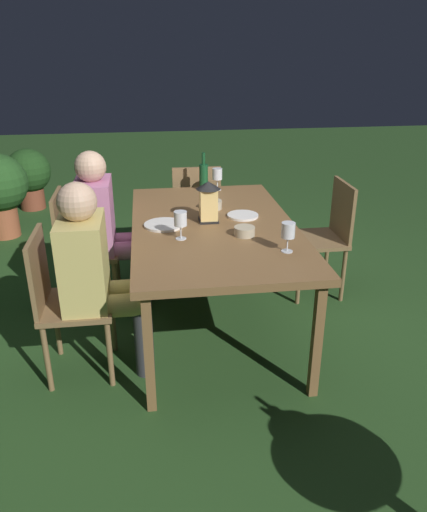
{
  "coord_description": "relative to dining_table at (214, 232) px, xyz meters",
  "views": [
    {
      "loc": [
        -2.97,
        0.41,
        1.82
      ],
      "look_at": [
        0.0,
        0.0,
        0.52
      ],
      "focal_mm": 35.03,
      "sensor_mm": 36.0,
      "label": 1
    }
  ],
  "objects": [
    {
      "name": "ground_plane",
      "position": [
        0.0,
        0.0,
        -0.69
      ],
      "size": [
        16.0,
        16.0,
        0.0
      ],
      "primitive_type": "plane",
      "color": "#26471E"
    },
    {
      "name": "potted_plant_corner",
      "position": [
        2.87,
        1.74,
        -0.28
      ],
      "size": [
        0.5,
        0.5,
        0.7
      ],
      "color": "brown",
      "rests_on": "ground"
    },
    {
      "name": "person_in_pink",
      "position": [
        0.4,
        0.71,
        -0.05
      ],
      "size": [
        0.38,
        0.47,
        1.15
      ],
      "color": "#C675A3",
      "rests_on": "ground"
    },
    {
      "name": "wine_glass_c",
      "position": [
        0.78,
        -0.14,
        0.17
      ],
      "size": [
        0.08,
        0.08,
        0.17
      ],
      "color": "silver",
      "rests_on": "dining_table"
    },
    {
      "name": "person_in_mustard",
      "position": [
        -0.4,
        0.71,
        -0.05
      ],
      "size": [
        0.38,
        0.47,
        1.15
      ],
      "color": "tan",
      "rests_on": "ground"
    },
    {
      "name": "bowl_bread",
      "position": [
        0.31,
        -0.04,
        0.08
      ],
      "size": [
        0.13,
        0.13,
        0.06
      ],
      "color": "#BCAD8E",
      "rests_on": "dining_table"
    },
    {
      "name": "green_bottle_on_table",
      "position": [
        0.79,
        -0.03,
        0.16
      ],
      "size": [
        0.07,
        0.07,
        0.29
      ],
      "color": "#144723",
      "rests_on": "dining_table"
    },
    {
      "name": "plate_a",
      "position": [
        0.12,
        -0.21,
        0.06
      ],
      "size": [
        0.21,
        0.21,
        0.01
      ],
      "primitive_type": "cylinder",
      "color": "white",
      "rests_on": "dining_table"
    },
    {
      "name": "lantern_centerpiece",
      "position": [
        0.06,
        0.03,
        0.2
      ],
      "size": [
        0.15,
        0.15,
        0.27
      ],
      "color": "black",
      "rests_on": "dining_table"
    },
    {
      "name": "chair_side_right_b",
      "position": [
        0.4,
        0.91,
        -0.2
      ],
      "size": [
        0.42,
        0.4,
        0.87
      ],
      "color": "brown",
      "rests_on": "ground"
    },
    {
      "name": "wine_glass_a",
      "position": [
        -0.5,
        -0.34,
        0.17
      ],
      "size": [
        0.08,
        0.08,
        0.17
      ],
      "color": "silver",
      "rests_on": "dining_table"
    },
    {
      "name": "chair_head_far",
      "position": [
        1.13,
        0.0,
        -0.2
      ],
      "size": [
        0.4,
        0.42,
        0.87
      ],
      "color": "brown",
      "rests_on": "ground"
    },
    {
      "name": "chair_side_left_b",
      "position": [
        0.4,
        -0.91,
        -0.2
      ],
      "size": [
        0.42,
        0.4,
        0.87
      ],
      "color": "brown",
      "rests_on": "ground"
    },
    {
      "name": "dining_table",
      "position": [
        0.0,
        0.0,
        0.0
      ],
      "size": [
        1.76,
        1.03,
        0.74
      ],
      "color": "brown",
      "rests_on": "ground"
    },
    {
      "name": "wine_glass_b",
      "position": [
        -0.23,
        0.23,
        0.17
      ],
      "size": [
        0.08,
        0.08,
        0.17
      ],
      "color": "silver",
      "rests_on": "dining_table"
    },
    {
      "name": "plate_b",
      "position": [
        0.01,
        0.31,
        0.06
      ],
      "size": [
        0.25,
        0.25,
        0.01
      ],
      "primitive_type": "cylinder",
      "color": "white",
      "rests_on": "dining_table"
    },
    {
      "name": "chair_side_right_a",
      "position": [
        -0.4,
        0.91,
        -0.2
      ],
      "size": [
        0.42,
        0.4,
        0.87
      ],
      "color": "brown",
      "rests_on": "ground"
    },
    {
      "name": "bowl_olives",
      "position": [
        -0.23,
        -0.16,
        0.08
      ],
      "size": [
        0.12,
        0.12,
        0.05
      ],
      "color": "#BCAD8E",
      "rests_on": "dining_table"
    }
  ]
}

